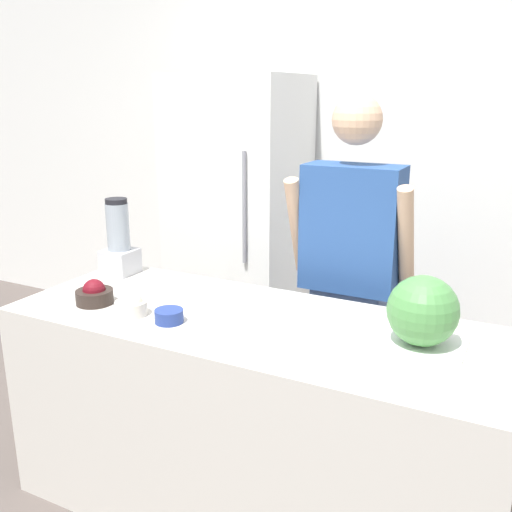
% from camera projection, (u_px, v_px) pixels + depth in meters
% --- Properties ---
extents(wall_back, '(8.00, 0.06, 2.60)m').
position_uv_depth(wall_back, '(376.00, 165.00, 3.59)').
color(wall_back, white).
rests_on(wall_back, ground_plane).
extents(counter_island, '(1.98, 0.75, 0.88)m').
position_uv_depth(counter_island, '(252.00, 418.00, 2.36)').
color(counter_island, beige).
rests_on(counter_island, ground_plane).
extents(refrigerator, '(0.76, 0.71, 1.85)m').
position_uv_depth(refrigerator, '(239.00, 223.00, 3.70)').
color(refrigerator, white).
rests_on(refrigerator, ground_plane).
extents(person, '(0.59, 0.27, 1.74)m').
position_uv_depth(person, '(350.00, 277.00, 2.73)').
color(person, '#4C608C').
rests_on(person, ground_plane).
extents(cutting_board, '(0.35, 0.26, 0.01)m').
position_uv_depth(cutting_board, '(414.00, 343.00, 2.01)').
color(cutting_board, white).
rests_on(cutting_board, counter_island).
extents(watermelon, '(0.25, 0.25, 0.25)m').
position_uv_depth(watermelon, '(423.00, 311.00, 1.96)').
color(watermelon, '#4C8C47').
rests_on(watermelon, cutting_board).
extents(bowl_cherries, '(0.16, 0.16, 0.11)m').
position_uv_depth(bowl_cherries, '(94.00, 294.00, 2.40)').
color(bowl_cherries, '#2D231E').
rests_on(bowl_cherries, counter_island).
extents(bowl_cream, '(0.13, 0.13, 0.10)m').
position_uv_depth(bowl_cream, '(131.00, 305.00, 2.28)').
color(bowl_cream, beige).
rests_on(bowl_cream, counter_island).
extents(bowl_small_blue, '(0.11, 0.11, 0.05)m').
position_uv_depth(bowl_small_blue, '(169.00, 316.00, 2.21)').
color(bowl_small_blue, navy).
rests_on(bowl_small_blue, counter_island).
extents(blender, '(0.15, 0.15, 0.37)m').
position_uv_depth(blender, '(119.00, 242.00, 2.77)').
color(blender, '#B7B7BC').
rests_on(blender, counter_island).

